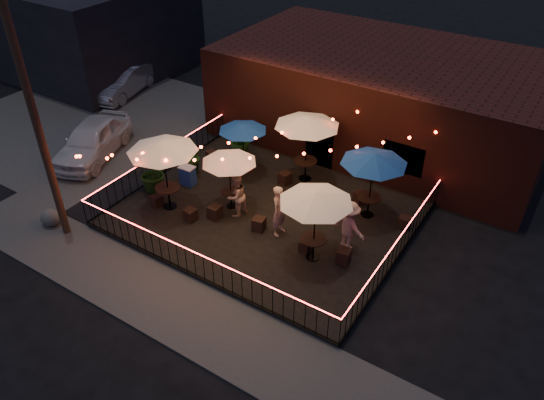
{
  "coord_description": "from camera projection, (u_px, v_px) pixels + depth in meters",
  "views": [
    {
      "loc": [
        8.65,
        -11.0,
        11.7
      ],
      "look_at": [
        0.42,
        1.74,
        1.06
      ],
      "focal_mm": 35.0,
      "sensor_mm": 36.0,
      "label": 1
    }
  ],
  "objects": [
    {
      "name": "festoon_lights",
      "position": [
        237.0,
        153.0,
        18.29
      ],
      "size": [
        10.02,
        8.72,
        1.32
      ],
      "color": "red",
      "rests_on": "ground"
    },
    {
      "name": "car_white",
      "position": [
        92.0,
        140.0,
        22.67
      ],
      "size": [
        3.33,
        4.98,
        1.57
      ],
      "primitive_type": "imported",
      "rotation": [
        0.0,
        0.0,
        0.35
      ],
      "color": "silver",
      "rests_on": "ground"
    },
    {
      "name": "patron_b",
      "position": [
        237.0,
        196.0,
        18.87
      ],
      "size": [
        0.78,
        0.92,
        1.68
      ],
      "primitive_type": "imported",
      "rotation": [
        0.0,
        0.0,
        -1.76
      ],
      "color": "#DAA591",
      "rests_on": "patio"
    },
    {
      "name": "bistro_chair_11",
      "position": [
        404.0,
        222.0,
        18.59
      ],
      "size": [
        0.42,
        0.42,
        0.45
      ],
      "primitive_type": "cube",
      "rotation": [
        0.0,
        0.0,
        3.24
      ],
      "color": "black",
      "rests_on": "patio"
    },
    {
      "name": "bistro_chair_6",
      "position": [
        285.0,
        178.0,
        20.92
      ],
      "size": [
        0.49,
        0.49,
        0.48
      ],
      "primitive_type": "cube",
      "rotation": [
        0.0,
        0.0,
        -0.24
      ],
      "color": "black",
      "rests_on": "patio"
    },
    {
      "name": "bistro_chair_0",
      "position": [
        157.0,
        201.0,
        19.7
      ],
      "size": [
        0.45,
        0.45,
        0.43
      ],
      "primitive_type": "cube",
      "rotation": [
        0.0,
        0.0,
        -0.28
      ],
      "color": "black",
      "rests_on": "patio"
    },
    {
      "name": "bistro_chair_7",
      "position": [
        317.0,
        196.0,
        19.99
      ],
      "size": [
        0.44,
        0.44,
        0.41
      ],
      "primitive_type": "cube",
      "rotation": [
        0.0,
        0.0,
        3.47
      ],
      "color": "black",
      "rests_on": "patio"
    },
    {
      "name": "cafe_table_4",
      "position": [
        316.0,
        198.0,
        16.07
      ],
      "size": [
        2.72,
        2.72,
        2.58
      ],
      "rotation": [
        0.0,
        0.0,
        0.18
      ],
      "color": "black",
      "rests_on": "patio"
    },
    {
      "name": "car_silver",
      "position": [
        123.0,
        81.0,
        28.06
      ],
      "size": [
        2.5,
        4.74,
        1.49
      ],
      "primitive_type": "imported",
      "rotation": [
        0.0,
        0.0,
        0.21
      ],
      "color": "#94959C",
      "rests_on": "ground"
    },
    {
      "name": "cooler",
      "position": [
        188.0,
        175.0,
        20.77
      ],
      "size": [
        0.63,
        0.47,
        0.8
      ],
      "rotation": [
        0.0,
        0.0,
        0.05
      ],
      "color": "#2046A7",
      "rests_on": "patio"
    },
    {
      "name": "potted_shrub_a",
      "position": [
        153.0,
        173.0,
        20.25
      ],
      "size": [
        1.55,
        1.41,
        1.51
      ],
      "primitive_type": "imported",
      "rotation": [
        0.0,
        0.0,
        -0.18
      ],
      "color": "#14350D",
      "rests_on": "patio"
    },
    {
      "name": "bistro_chair_1",
      "position": [
        191.0,
        215.0,
        18.95
      ],
      "size": [
        0.43,
        0.43,
        0.46
      ],
      "primitive_type": "cube",
      "rotation": [
        0.0,
        0.0,
        3.03
      ],
      "color": "black",
      "rests_on": "patio"
    },
    {
      "name": "patron_c",
      "position": [
        349.0,
        226.0,
        17.31
      ],
      "size": [
        1.27,
        0.87,
        1.82
      ],
      "primitive_type": "imported",
      "rotation": [
        0.0,
        0.0,
        2.97
      ],
      "color": "tan",
      "rests_on": "patio"
    },
    {
      "name": "fence_right",
      "position": [
        397.0,
        251.0,
        16.9
      ],
      "size": [
        0.04,
        8.0,
        1.04
      ],
      "rotation": [
        0.0,
        0.0,
        1.57
      ],
      "color": "black",
      "rests_on": "patio"
    },
    {
      "name": "sidewalk",
      "position": [
        170.0,
        304.0,
        15.87
      ],
      "size": [
        18.0,
        2.5,
        0.05
      ],
      "primitive_type": "cube",
      "color": "#423F3D",
      "rests_on": "ground"
    },
    {
      "name": "bistro_chair_2",
      "position": [
        212.0,
        156.0,
        22.4
      ],
      "size": [
        0.45,
        0.45,
        0.44
      ],
      "primitive_type": "cube",
      "rotation": [
        0.0,
        0.0,
        -0.26
      ],
      "color": "black",
      "rests_on": "patio"
    },
    {
      "name": "fence_left",
      "position": [
        163.0,
        163.0,
        21.34
      ],
      "size": [
        0.04,
        8.0,
        1.04
      ],
      "rotation": [
        0.0,
        0.0,
        1.57
      ],
      "color": "black",
      "rests_on": "patio"
    },
    {
      "name": "brick_building",
      "position": [
        384.0,
        97.0,
        23.4
      ],
      "size": [
        14.0,
        8.0,
        4.0
      ],
      "color": "#3C1710",
      "rests_on": "ground"
    },
    {
      "name": "bistro_chair_3",
      "position": [
        237.0,
        171.0,
        21.41
      ],
      "size": [
        0.43,
        0.43,
        0.44
      ],
      "primitive_type": "cube",
      "rotation": [
        0.0,
        0.0,
        3.3
      ],
      "color": "black",
      "rests_on": "patio"
    },
    {
      "name": "potted_shrub_c",
      "position": [
        240.0,
        139.0,
        22.49
      ],
      "size": [
        1.01,
        1.01,
        1.52
      ],
      "primitive_type": "imported",
      "rotation": [
        0.0,
        0.0,
        -0.2
      ],
      "color": "#0C3F0C",
      "rests_on": "patio"
    },
    {
      "name": "cafe_table_1",
      "position": [
        243.0,
        128.0,
        20.73
      ],
      "size": [
        2.25,
        2.25,
        2.15
      ],
      "rotation": [
        0.0,
        0.0,
        0.17
      ],
      "color": "black",
      "rests_on": "patio"
    },
    {
      "name": "bistro_chair_10",
      "position": [
        360.0,
        197.0,
        19.86
      ],
      "size": [
        0.52,
        0.52,
        0.46
      ],
      "primitive_type": "cube",
      "rotation": [
        0.0,
        0.0,
        -0.43
      ],
      "color": "black",
      "rests_on": "patio"
    },
    {
      "name": "cafe_table_3",
      "position": [
        307.0,
        122.0,
        19.87
      ],
      "size": [
        2.53,
        2.53,
        2.77
      ],
      "rotation": [
        0.0,
        0.0,
        -0.01
      ],
      "color": "black",
      "rests_on": "patio"
    },
    {
      "name": "bistro_chair_4",
      "position": [
        215.0,
        212.0,
        19.05
      ],
      "size": [
        0.43,
        0.43,
        0.51
      ],
      "primitive_type": "cube",
      "rotation": [
        0.0,
        0.0,
        -0.01
      ],
      "color": "black",
      "rests_on": "patio"
    },
    {
      "name": "bistro_chair_5",
      "position": [
        259.0,
        224.0,
        18.48
      ],
      "size": [
        0.48,
        0.48,
        0.49
      ],
      "primitive_type": "cube",
      "rotation": [
        0.0,
        0.0,
        3.32
      ],
      "color": "black",
      "rests_on": "patio"
    },
    {
      "name": "boulder",
      "position": [
        51.0,
        217.0,
        18.91
      ],
      "size": [
        1.02,
        0.93,
        0.66
      ],
      "primitive_type": "ellipsoid",
      "rotation": [
        0.0,
        0.0,
        0.3
      ],
      "color": "#4E4E48",
      "rests_on": "ground"
    },
    {
      "name": "bistro_chair_8",
      "position": [
        305.0,
        246.0,
        17.56
      ],
      "size": [
        0.36,
        0.36,
        0.41
      ],
      "primitive_type": "cube",
      "rotation": [
        0.0,
        0.0,
        0.04
      ],
      "color": "black",
      "rests_on": "patio"
    },
    {
      "name": "patio",
      "position": [
        266.0,
        215.0,
        19.46
      ],
      "size": [
        10.0,
        8.0,
        0.15
      ],
      "primitive_type": "cube",
      "color": "black",
      "rests_on": "ground"
    },
    {
      "name": "ground",
      "position": [
        234.0,
        246.0,
        18.12
      ],
      "size": [
        110.0,
        110.0,
        0.0
      ],
      "primitive_type": "plane",
      "color": "black",
      "rests_on": "ground"
    },
    {
      "name": "fence_front",
      "position": [
        195.0,
        264.0,
        16.37
      ],
      "size": [
        10.0,
        0.04,
        1.04
      ],
      "color": "black",
      "rests_on": "patio"
    },
    {
      "name": "parking_lot",
      "position": [
        86.0,
        117.0,
        26.2
      ],
      "size": [
        11.0,
        12.0,
        0.02
      ],
      "primitive_type": "cube",
      "color": "#423F3D",
      "rests_on": "ground"
    },
    {
      "name": "cafe_table_2",
      "position": [
        229.0,
        159.0,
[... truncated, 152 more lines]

